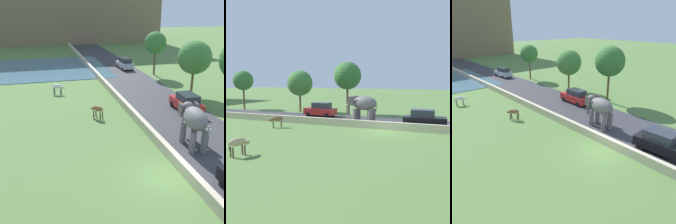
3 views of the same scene
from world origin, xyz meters
The scene contains 13 objects.
ground_plane centered at (0.00, 0.00, 0.00)m, with size 220.00×220.00×0.00m, color #567A3D.
road_surface centered at (5.00, 20.00, 0.03)m, with size 7.00×120.00×0.06m, color #38383D.
barrier_wall centered at (1.20, 18.00, 0.37)m, with size 0.40×110.00×0.74m, color beige.
elephant centered at (3.45, 3.15, 2.04)m, with size 1.73×3.55×2.99m.
person_beside_elephant centered at (4.44, 2.75, 0.87)m, with size 0.36×0.22×1.63m.
car_black centered at (3.42, -3.14, 0.90)m, with size 1.94×4.07×1.80m.
car_red centered at (6.57, 9.65, 0.90)m, with size 1.87×4.04×1.80m.
car_silver centered at (6.58, 29.45, 0.90)m, with size 1.94×4.07×1.80m.
cow_white centered at (-4.77, 18.63, 0.84)m, with size 1.41×0.82×1.15m.
cow_brown centered at (-1.93, 10.27, 0.84)m, with size 1.10×1.31×1.15m.
tree_near centered at (9.59, 24.76, 4.53)m, with size 3.12×3.12×6.12m.
tree_mid centered at (9.93, 14.64, 4.18)m, with size 3.69×3.69×6.04m.
tree_far centered at (10.03, 7.32, 5.20)m, with size 3.70×3.70×7.07m.
Camera 3 is at (-12.07, -9.41, 9.43)m, focal length 35.23 mm.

